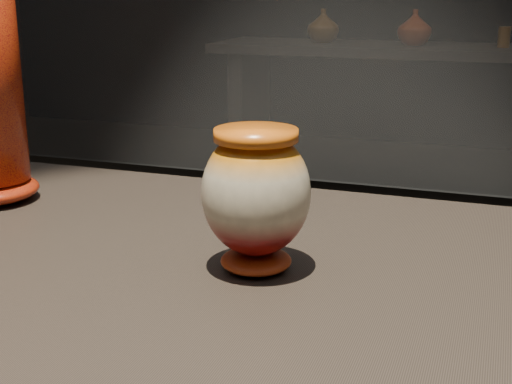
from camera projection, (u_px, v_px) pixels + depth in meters
main_vase at (256, 195)px, 0.77m from camera, size 0.14×0.14×0.16m
back_shelf at (395, 94)px, 3.91m from camera, size 2.00×0.60×0.90m
back_vase_left at (323, 26)px, 3.94m from camera, size 0.20×0.20×0.18m
back_vase_mid at (415, 27)px, 3.77m from camera, size 0.23×0.23×0.19m
back_vase_right at (504, 37)px, 3.64m from camera, size 0.06×0.06×0.11m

